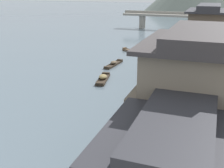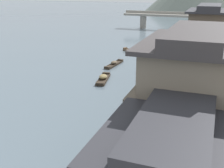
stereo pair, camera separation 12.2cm
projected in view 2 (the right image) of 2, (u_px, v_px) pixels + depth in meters
The scene contains 12 objects.
boat_moored_nearest at pixel (134, 51), 53.38m from camera, with size 4.88×3.27×0.72m.
boat_moored_second at pixel (167, 71), 41.33m from camera, with size 1.05×4.00×0.50m.
boat_moored_third at pixel (154, 83), 36.01m from camera, with size 1.83×5.55×0.71m.
boat_moored_far at pixel (114, 64), 44.81m from camera, with size 1.41×5.32×0.69m.
boat_midriver_drifting at pixel (181, 50), 54.92m from camera, with size 1.44×4.91×0.53m.
boat_midriver_upstream at pixel (103, 78), 37.69m from camera, with size 2.05×4.96×0.79m.
house_waterfront_second at pixel (190, 100), 18.02m from camera, with size 6.22×8.16×8.74m.
house_waterfront_tall at pixel (196, 81), 25.85m from camera, with size 5.79×7.06×6.14m.
house_waterfront_narrow at pixel (205, 62), 32.26m from camera, with size 6.42×8.26×6.14m.
house_waterfront_far at pixel (206, 38), 38.78m from camera, with size 5.70×7.72×8.74m.
house_waterfront_end at pixel (211, 38), 46.42m from camera, with size 6.33×8.36×6.14m.
stone_bridge at pixel (173, 18), 79.64m from camera, with size 27.70×2.40×4.84m.
Camera 2 is at (12.56, -8.36, 11.86)m, focal length 46.20 mm.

